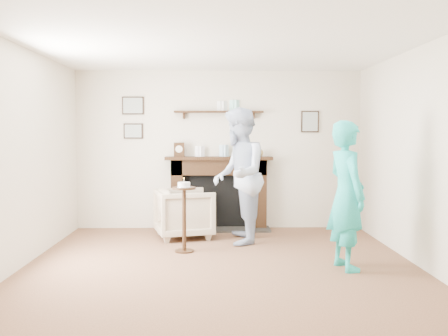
{
  "coord_description": "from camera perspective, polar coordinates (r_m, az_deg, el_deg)",
  "views": [
    {
      "loc": [
        -0.08,
        -5.43,
        1.52
      ],
      "look_at": [
        0.05,
        0.9,
        1.07
      ],
      "focal_mm": 40.0,
      "sensor_mm": 36.0,
      "label": 1
    }
  ],
  "objects": [
    {
      "name": "room_shell",
      "position": [
        6.12,
        -0.44,
        5.01
      ],
      "size": [
        4.54,
        5.02,
        2.52
      ],
      "color": "beige",
      "rests_on": "ground"
    },
    {
      "name": "ground",
      "position": [
        5.64,
        -0.33,
        -11.6
      ],
      "size": [
        5.0,
        5.0,
        0.0
      ],
      "primitive_type": "plane",
      "color": "brown",
      "rests_on": "ground"
    },
    {
      "name": "armchair",
      "position": [
        7.35,
        -4.55,
        -7.91
      ],
      "size": [
        0.96,
        0.94,
        0.71
      ],
      "primitive_type": "imported",
      "rotation": [
        0.0,
        0.0,
        1.84
      ],
      "color": "tan",
      "rests_on": "ground"
    },
    {
      "name": "man",
      "position": [
        6.98,
        1.65,
        -8.55
      ],
      "size": [
        0.76,
        0.95,
        1.87
      ],
      "primitive_type": "imported",
      "rotation": [
        0.0,
        0.0,
        -1.63
      ],
      "color": "#B0BEDC",
      "rests_on": "ground"
    },
    {
      "name": "pedestal_table",
      "position": [
        6.39,
        -4.58,
        -4.38
      ],
      "size": [
        0.3,
        0.3,
        0.95
      ],
      "color": "black",
      "rests_on": "ground"
    },
    {
      "name": "woman",
      "position": [
        5.87,
        13.69,
        -11.08
      ],
      "size": [
        0.52,
        0.68,
        1.66
      ],
      "primitive_type": "imported",
      "rotation": [
        0.0,
        0.0,
        1.79
      ],
      "color": "#1EADA7",
      "rests_on": "ground"
    }
  ]
}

